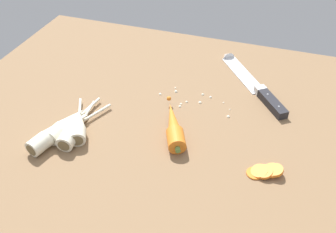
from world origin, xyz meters
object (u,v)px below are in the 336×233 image
parsnip_front (78,125)px  parsnip_mid_left (67,124)px  whole_carrot (174,126)px  parsnip_mid_right (67,127)px  chefs_knife (250,80)px  parsnip_outer (52,134)px  carrot_slice_stack (265,171)px  parsnip_back (74,129)px

parsnip_front → parsnip_mid_left: 2.74cm
whole_carrot → parsnip_mid_right: size_ratio=0.98×
chefs_knife → parsnip_outer: (-40.93, -39.21, 1.33)cm
chefs_knife → parsnip_front: 50.37cm
parsnip_front → carrot_slice_stack: parsnip_front is taller
parsnip_back → carrot_slice_stack: 45.14cm
chefs_knife → parsnip_mid_left: size_ratio=1.54×
whole_carrot → chefs_knife: bearing=62.6°
parsnip_back → parsnip_outer: size_ratio=0.92×
parsnip_front → parsnip_back: size_ratio=0.90×
chefs_knife → parsnip_back: bearing=-135.5°
parsnip_mid_left → parsnip_mid_right: size_ratio=1.01×
parsnip_mid_right → parsnip_outer: bearing=-122.9°
parsnip_back → parsnip_outer: bearing=-143.1°
parsnip_front → parsnip_mid_left: size_ratio=0.86×
parsnip_outer → parsnip_front: bearing=48.2°
parsnip_front → chefs_knife: bearing=43.2°
parsnip_front → parsnip_outer: size_ratio=0.83×
whole_carrot → parsnip_outer: 28.88cm
parsnip_mid_left → parsnip_back: bearing=-25.0°
parsnip_back → carrot_slice_stack: (45.09, 1.86, -1.15)cm
chefs_knife → parsnip_front: bearing=-136.8°
parsnip_mid_left → parsnip_front: bearing=8.8°
parsnip_mid_right → parsnip_back: same height
parsnip_mid_right → parsnip_back: size_ratio=1.05×
parsnip_mid_left → carrot_slice_stack: parsnip_mid_left is taller
parsnip_mid_right → parsnip_outer: 3.73cm
chefs_knife → parsnip_back: parsnip_back is taller
whole_carrot → parsnip_back: bearing=-159.6°
parsnip_front → parsnip_back: bearing=-93.6°
chefs_knife → parsnip_mid_right: bearing=-137.2°
parsnip_mid_left → parsnip_mid_right: same height
chefs_knife → whole_carrot: bearing=-117.4°
chefs_knife → carrot_slice_stack: size_ratio=3.88×
parsnip_front → parsnip_mid_left: same height
parsnip_back → parsnip_outer: 5.17cm
carrot_slice_stack → parsnip_front: bearing=-179.7°
whole_carrot → parsnip_mid_left: bearing=-164.1°
parsnip_front → parsnip_mid_right: 2.73cm
parsnip_mid_right → parsnip_back: 2.11cm
parsnip_mid_right → whole_carrot: bearing=18.7°
parsnip_mid_left → parsnip_back: same height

